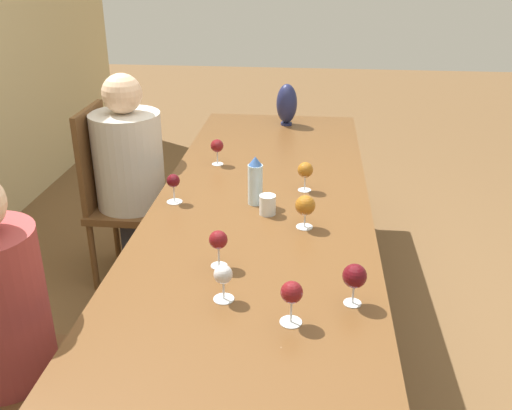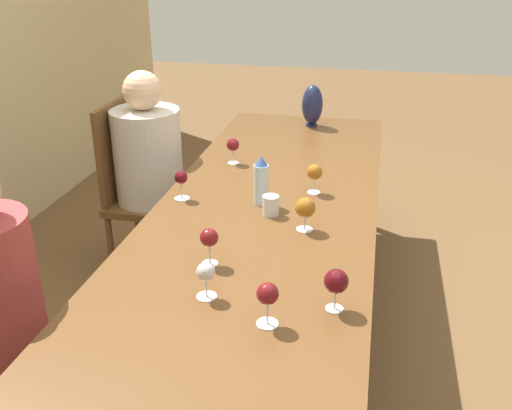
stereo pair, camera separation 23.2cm
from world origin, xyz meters
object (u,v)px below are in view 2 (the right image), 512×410
at_px(wine_glass_6, 206,273).
at_px(wine_glass_2, 268,295).
at_px(water_bottle, 261,181).
at_px(person_far, 152,171).
at_px(wine_glass_0, 181,179).
at_px(vase, 312,105).
at_px(wine_glass_3, 315,173).
at_px(wine_glass_5, 336,282).
at_px(water_tumbler, 271,205).
at_px(wine_glass_7, 209,239).
at_px(chair_far, 138,187).
at_px(wine_glass_4, 305,208).
at_px(wine_glass_1, 233,145).

bearing_deg(wine_glass_6, wine_glass_2, -114.80).
height_order(water_bottle, person_far, person_far).
xyz_separation_m(water_bottle, wine_glass_0, (-0.02, 0.37, -0.01)).
xyz_separation_m(vase, wine_glass_6, (-2.04, 0.10, -0.05)).
distance_m(wine_glass_3, wine_glass_5, 0.95).
relative_size(water_tumbler, wine_glass_7, 0.61).
xyz_separation_m(wine_glass_2, chair_far, (1.38, 1.03, -0.30)).
xyz_separation_m(vase, wine_glass_4, (-1.48, -0.16, -0.04)).
bearing_deg(wine_glass_2, wine_glass_6, 65.20).
xyz_separation_m(wine_glass_2, wine_glass_6, (0.10, 0.23, -0.02)).
height_order(water_bottle, wine_glass_0, water_bottle).
xyz_separation_m(vase, wine_glass_5, (-2.02, -0.33, -0.04)).
xyz_separation_m(wine_glass_3, wine_glass_4, (-0.39, -0.01, -0.00)).
bearing_deg(water_tumbler, wine_glass_5, -152.93).
distance_m(wine_glass_4, person_far, 1.22).
xyz_separation_m(wine_glass_0, wine_glass_7, (-0.54, -0.29, 0.01)).
bearing_deg(chair_far, wine_glass_5, -135.78).
bearing_deg(wine_glass_5, chair_far, 44.22).
xyz_separation_m(wine_glass_1, wine_glass_2, (-1.37, -0.46, 0.01)).
xyz_separation_m(chair_far, person_far, (0.00, -0.10, 0.11)).
distance_m(water_bottle, wine_glass_3, 0.28).
distance_m(water_bottle, person_far, 0.91).
height_order(vase, wine_glass_2, vase).
distance_m(water_bottle, water_tumbler, 0.14).
bearing_deg(person_far, wine_glass_2, -145.94).
distance_m(wine_glass_4, chair_far, 1.31).
bearing_deg(vase, wine_glass_4, -174.01).
relative_size(wine_glass_2, wine_glass_5, 1.01).
bearing_deg(wine_glass_6, person_far, 29.01).
xyz_separation_m(wine_glass_1, chair_far, (0.02, 0.58, -0.30)).
distance_m(vase, wine_glass_2, 2.15).
height_order(wine_glass_1, wine_glass_3, wine_glass_3).
bearing_deg(water_tumbler, wine_glass_0, 79.24).
distance_m(wine_glass_2, wine_glass_7, 0.42).
distance_m(wine_glass_0, chair_far, 0.76).
relative_size(water_bottle, wine_glass_1, 1.62).
height_order(wine_glass_2, wine_glass_6, wine_glass_2).
relative_size(wine_glass_2, wine_glass_3, 1.02).
xyz_separation_m(vase, wine_glass_2, (-2.14, -0.13, -0.03)).
relative_size(vase, wine_glass_2, 1.83).
relative_size(wine_glass_4, wine_glass_5, 0.98).
bearing_deg(wine_glass_7, wine_glass_1, 9.68).
distance_m(wine_glass_1, wine_glass_3, 0.56).
relative_size(wine_glass_0, wine_glass_7, 0.95).
bearing_deg(wine_glass_0, wine_glass_5, -133.82).
bearing_deg(wine_glass_3, chair_far, 72.58).
bearing_deg(person_far, chair_far, 90.00).
distance_m(wine_glass_1, wine_glass_2, 1.44).
xyz_separation_m(water_bottle, wine_glass_7, (-0.57, 0.07, -0.00)).
xyz_separation_m(water_tumbler, wine_glass_6, (-0.67, 0.09, 0.05)).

